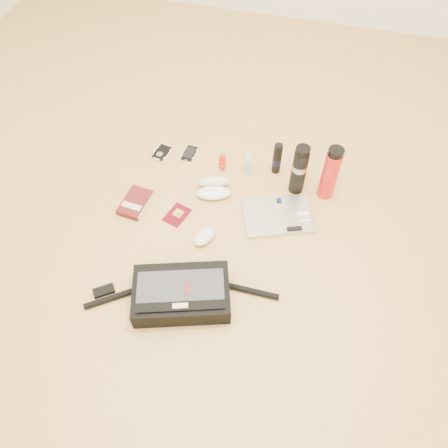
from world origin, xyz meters
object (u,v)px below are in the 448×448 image
object	(u,v)px
laptop	(278,216)
thermos_black	(299,170)
thermos_red	(330,173)
book	(136,203)
messenger_bag	(181,294)

from	to	relation	value
laptop	thermos_black	size ratio (longest dim) A/B	1.36
thermos_black	thermos_red	bearing A→B (deg)	3.55
book	thermos_black	world-z (taller)	thermos_black
book	thermos_red	bearing A→B (deg)	25.26
book	thermos_black	xyz separation A→B (m)	(0.72, 0.30, 0.12)
messenger_bag	laptop	distance (m)	0.60
laptop	book	world-z (taller)	book
laptop	thermos_red	bearing A→B (deg)	25.39
thermos_black	thermos_red	size ratio (longest dim) A/B	0.94
book	thermos_red	xyz separation A→B (m)	(0.86, 0.31, 0.13)
thermos_red	laptop	bearing A→B (deg)	-133.19
messenger_bag	thermos_red	size ratio (longest dim) A/B	2.60
messenger_bag	laptop	size ratio (longest dim) A/B	2.03
messenger_bag	book	xyz separation A→B (m)	(-0.37, 0.42, -0.03)
laptop	book	xyz separation A→B (m)	(-0.67, -0.10, 0.00)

